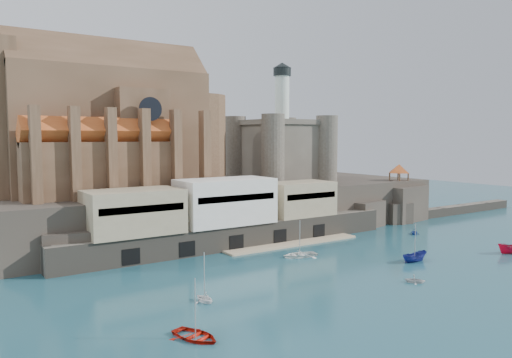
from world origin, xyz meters
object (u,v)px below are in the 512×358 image
(church, at_px, (118,131))
(boat_1, at_px, (415,283))
(pavilion, at_px, (399,170))
(boat_2, at_px, (414,262))
(boat_0, at_px, (196,339))
(castle_keep, at_px, (280,147))

(church, xyz_separation_m, boat_1, (24.75, -53.86, -22.13))
(pavilion, distance_m, boat_1, 57.61)
(pavilion, xyz_separation_m, boat_1, (-41.38, -38.01, -12.73))
(church, xyz_separation_m, boat_2, (34.68, -45.94, -22.13))
(church, xyz_separation_m, boat_0, (-10.52, -54.15, -22.13))
(castle_keep, relative_size, boat_1, 10.12)
(boat_2, bearing_deg, boat_1, 131.81)
(church, distance_m, boat_1, 63.27)
(castle_keep, xyz_separation_m, boat_2, (-5.53, -45.16, -18.31))
(castle_keep, relative_size, boat_2, 5.62)
(pavilion, bearing_deg, boat_1, -137.43)
(boat_0, height_order, boat_2, boat_0)
(church, height_order, boat_0, church)
(boat_0, bearing_deg, boat_2, -8.16)
(boat_0, bearing_deg, church, 60.54)
(castle_keep, height_order, boat_2, castle_keep)
(pavilion, distance_m, boat_2, 45.34)
(boat_2, bearing_deg, church, 40.26)
(church, xyz_separation_m, castle_keep, (40.21, -0.78, -3.81))
(church, height_order, pavilion, church)
(church, relative_size, boat_2, 9.02)
(castle_keep, distance_m, boat_1, 58.25)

